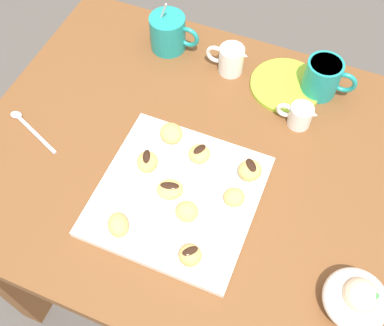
# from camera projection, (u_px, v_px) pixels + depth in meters

# --- Properties ---
(ground_plane) EXTENTS (8.00, 8.00, 0.00)m
(ground_plane) POSITION_uv_depth(u_px,v_px,m) (196.00, 269.00, 1.63)
(ground_plane) COLOR #514C47
(dining_table) EXTENTS (0.99, 0.79, 0.73)m
(dining_table) POSITION_uv_depth(u_px,v_px,m) (197.00, 187.00, 1.13)
(dining_table) COLOR brown
(dining_table) RESTS_ON ground_plane
(pastry_plate_square) EXTENTS (0.32, 0.32, 0.02)m
(pastry_plate_square) POSITION_uv_depth(u_px,v_px,m) (178.00, 196.00, 0.95)
(pastry_plate_square) COLOR white
(pastry_plate_square) RESTS_ON dining_table
(coffee_mug_teal_left) EXTENTS (0.13, 0.09, 0.14)m
(coffee_mug_teal_left) POSITION_uv_depth(u_px,v_px,m) (169.00, 32.00, 1.15)
(coffee_mug_teal_left) COLOR teal
(coffee_mug_teal_left) RESTS_ON dining_table
(coffee_mug_teal_right) EXTENTS (0.12, 0.08, 0.09)m
(coffee_mug_teal_right) POSITION_uv_depth(u_px,v_px,m) (323.00, 77.00, 1.07)
(coffee_mug_teal_right) COLOR teal
(coffee_mug_teal_right) RESTS_ON dining_table
(cream_pitcher_white) EXTENTS (0.10, 0.06, 0.07)m
(cream_pitcher_white) POSITION_uv_depth(u_px,v_px,m) (230.00, 59.00, 1.11)
(cream_pitcher_white) COLOR white
(cream_pitcher_white) RESTS_ON dining_table
(ice_cream_bowl) EXTENTS (0.12, 0.12, 0.09)m
(ice_cream_bowl) POSITION_uv_depth(u_px,v_px,m) (356.00, 299.00, 0.81)
(ice_cream_bowl) COLOR white
(ice_cream_bowl) RESTS_ON dining_table
(chocolate_sauce_pitcher) EXTENTS (0.09, 0.05, 0.06)m
(chocolate_sauce_pitcher) POSITION_uv_depth(u_px,v_px,m) (300.00, 115.00, 1.03)
(chocolate_sauce_pitcher) COLOR white
(chocolate_sauce_pitcher) RESTS_ON dining_table
(saucer_lime_left) EXTENTS (0.17, 0.17, 0.01)m
(saucer_lime_left) POSITION_uv_depth(u_px,v_px,m) (286.00, 85.00, 1.11)
(saucer_lime_left) COLOR #9EC633
(saucer_lime_left) RESTS_ON dining_table
(loose_spoon_near_saucer) EXTENTS (0.15, 0.07, 0.01)m
(loose_spoon_near_saucer) POSITION_uv_depth(u_px,v_px,m) (28.00, 127.00, 1.05)
(loose_spoon_near_saucer) COLOR silver
(loose_spoon_near_saucer) RESTS_ON dining_table
(beignet_0) EXTENTS (0.05, 0.05, 0.04)m
(beignet_0) POSITION_uv_depth(u_px,v_px,m) (187.00, 211.00, 0.90)
(beignet_0) COLOR #E5B260
(beignet_0) RESTS_ON pastry_plate_square
(beignet_1) EXTENTS (0.06, 0.07, 0.04)m
(beignet_1) POSITION_uv_depth(u_px,v_px,m) (118.00, 225.00, 0.89)
(beignet_1) COLOR #E5B260
(beignet_1) RESTS_ON pastry_plate_square
(beignet_2) EXTENTS (0.07, 0.07, 0.03)m
(beignet_2) POSITION_uv_depth(u_px,v_px,m) (171.00, 133.00, 1.00)
(beignet_2) COLOR #E5B260
(beignet_2) RESTS_ON pastry_plate_square
(beignet_3) EXTENTS (0.06, 0.06, 0.04)m
(beignet_3) POSITION_uv_depth(u_px,v_px,m) (250.00, 170.00, 0.95)
(beignet_3) COLOR #E5B260
(beignet_3) RESTS_ON pastry_plate_square
(chocolate_drizzle_3) EXTENTS (0.04, 0.04, 0.00)m
(chocolate_drizzle_3) POSITION_uv_depth(u_px,v_px,m) (251.00, 165.00, 0.93)
(chocolate_drizzle_3) COLOR black
(chocolate_drizzle_3) RESTS_ON beignet_3
(beignet_4) EXTENTS (0.07, 0.06, 0.03)m
(beignet_4) POSITION_uv_depth(u_px,v_px,m) (170.00, 189.00, 0.93)
(beignet_4) COLOR #E5B260
(beignet_4) RESTS_ON pastry_plate_square
(chocolate_drizzle_4) EXTENTS (0.04, 0.03, 0.00)m
(chocolate_drizzle_4) POSITION_uv_depth(u_px,v_px,m) (170.00, 186.00, 0.92)
(chocolate_drizzle_4) COLOR black
(chocolate_drizzle_4) RESTS_ON beignet_4
(beignet_5) EXTENTS (0.06, 0.06, 0.04)m
(beignet_5) POSITION_uv_depth(u_px,v_px,m) (190.00, 255.00, 0.85)
(beignet_5) COLOR #E5B260
(beignet_5) RESTS_ON pastry_plate_square
(chocolate_drizzle_5) EXTENTS (0.03, 0.03, 0.00)m
(chocolate_drizzle_5) POSITION_uv_depth(u_px,v_px,m) (190.00, 251.00, 0.83)
(chocolate_drizzle_5) COLOR black
(chocolate_drizzle_5) RESTS_ON beignet_5
(beignet_6) EXTENTS (0.05, 0.05, 0.03)m
(beignet_6) POSITION_uv_depth(u_px,v_px,m) (234.00, 197.00, 0.92)
(beignet_6) COLOR #E5B260
(beignet_6) RESTS_ON pastry_plate_square
(beignet_7) EXTENTS (0.06, 0.06, 0.04)m
(beignet_7) POSITION_uv_depth(u_px,v_px,m) (147.00, 162.00, 0.96)
(beignet_7) COLOR #E5B260
(beignet_7) RESTS_ON pastry_plate_square
(chocolate_drizzle_7) EXTENTS (0.03, 0.04, 0.00)m
(chocolate_drizzle_7) POSITION_uv_depth(u_px,v_px,m) (146.00, 156.00, 0.94)
(chocolate_drizzle_7) COLOR black
(chocolate_drizzle_7) RESTS_ON beignet_7
(beignet_8) EXTENTS (0.05, 0.05, 0.03)m
(beignet_8) POSITION_uv_depth(u_px,v_px,m) (199.00, 154.00, 0.98)
(beignet_8) COLOR #E5B260
(beignet_8) RESTS_ON pastry_plate_square
(chocolate_drizzle_8) EXTENTS (0.03, 0.04, 0.00)m
(chocolate_drizzle_8) POSITION_uv_depth(u_px,v_px,m) (200.00, 149.00, 0.96)
(chocolate_drizzle_8) COLOR black
(chocolate_drizzle_8) RESTS_ON beignet_8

